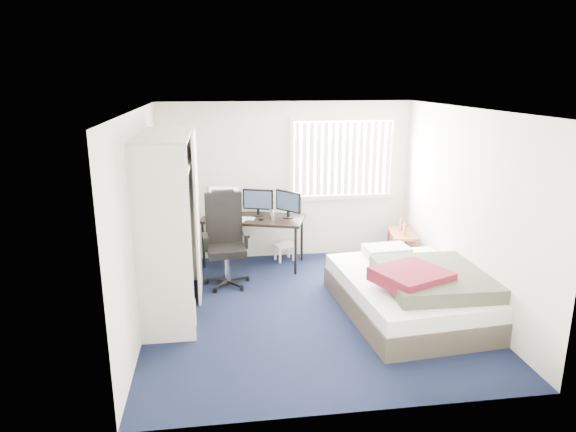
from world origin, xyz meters
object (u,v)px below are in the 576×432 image
(nightstand, at_px, (402,236))
(bed, at_px, (414,291))
(office_chair, at_px, (226,249))
(desk, at_px, (254,215))

(nightstand, bearing_deg, bed, -105.31)
(office_chair, bearing_deg, bed, -30.02)
(desk, bearing_deg, office_chair, -122.74)
(nightstand, xyz_separation_m, bed, (-0.48, -1.77, -0.15))
(desk, distance_m, office_chair, 0.89)
(nightstand, bearing_deg, office_chair, -170.85)
(bed, bearing_deg, nightstand, 74.69)
(bed, bearing_deg, desk, 132.01)
(nightstand, distance_m, bed, 1.84)
(desk, distance_m, nightstand, 2.35)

